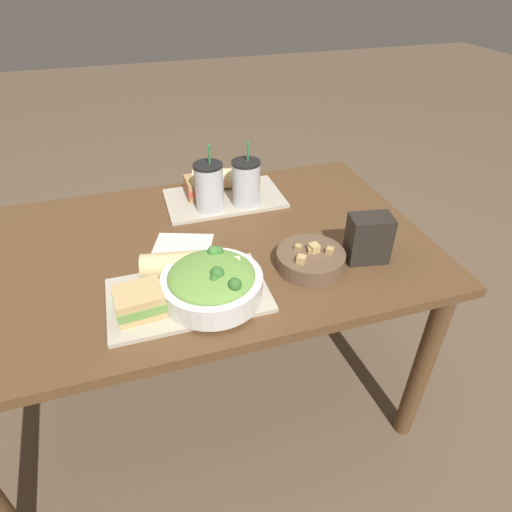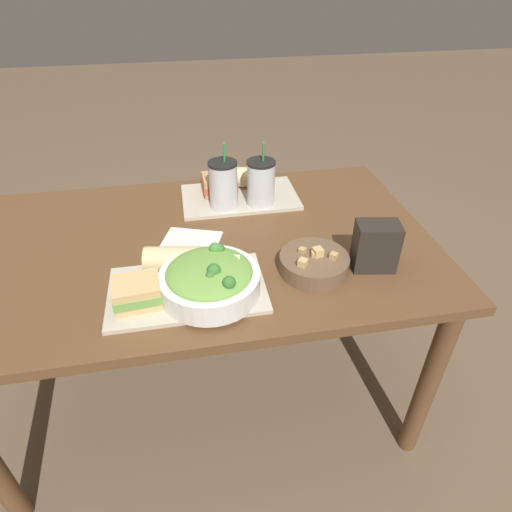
{
  "view_description": "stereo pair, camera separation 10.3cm",
  "coord_description": "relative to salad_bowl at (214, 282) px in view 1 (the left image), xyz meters",
  "views": [
    {
      "loc": [
        -0.14,
        -1.06,
        1.43
      ],
      "look_at": [
        0.12,
        -0.23,
        0.79
      ],
      "focal_mm": 30.0,
      "sensor_mm": 36.0,
      "label": 1
    },
    {
      "loc": [
        -0.04,
        -1.09,
        1.43
      ],
      "look_at": [
        0.12,
        -0.23,
        0.79
      ],
      "focal_mm": 30.0,
      "sensor_mm": 36.0,
      "label": 2
    }
  ],
  "objects": [
    {
      "name": "dining_table",
      "position": [
        -0.01,
        0.25,
        -0.14
      ],
      "size": [
        1.39,
        0.85,
        0.7
      ],
      "color": "brown",
      "rests_on": "ground_plane"
    },
    {
      "name": "sandwich_near",
      "position": [
        -0.18,
        -0.01,
        -0.01
      ],
      "size": [
        0.12,
        0.11,
        0.06
      ],
      "rotation": [
        0.0,
        0.0,
        0.09
      ],
      "color": "tan",
      "rests_on": "tray_near"
    },
    {
      "name": "ground_plane",
      "position": [
        -0.01,
        0.25,
        -0.76
      ],
      "size": [
        12.0,
        12.0,
        0.0
      ],
      "primitive_type": "plane",
      "color": "brown"
    },
    {
      "name": "napkin_folded",
      "position": [
        -0.04,
        0.26,
        -0.05
      ],
      "size": [
        0.2,
        0.17,
        0.0
      ],
      "color": "silver",
      "rests_on": "dining_table"
    },
    {
      "name": "baguette_near",
      "position": [
        -0.09,
        0.11,
        -0.01
      ],
      "size": [
        0.17,
        0.1,
        0.07
      ],
      "rotation": [
        0.0,
        0.0,
        1.39
      ],
      "color": "#DBBC84",
      "rests_on": "tray_near"
    },
    {
      "name": "tray_far",
      "position": [
        0.15,
        0.5,
        -0.05
      ],
      "size": [
        0.4,
        0.24,
        0.01
      ],
      "color": "#BCB29E",
      "rests_on": "dining_table"
    },
    {
      "name": "sandwich_far",
      "position": [
        0.08,
        0.54,
        -0.01
      ],
      "size": [
        0.12,
        0.11,
        0.06
      ],
      "rotation": [
        0.0,
        0.0,
        0.02
      ],
      "color": "tan",
      "rests_on": "tray_far"
    },
    {
      "name": "soup_bowl",
      "position": [
        0.28,
        0.05,
        -0.03
      ],
      "size": [
        0.19,
        0.19,
        0.07
      ],
      "color": "brown",
      "rests_on": "dining_table"
    },
    {
      "name": "tray_near",
      "position": [
        -0.06,
        0.03,
        -0.05
      ],
      "size": [
        0.4,
        0.24,
        0.01
      ],
      "color": "#BCB29E",
      "rests_on": "dining_table"
    },
    {
      "name": "baguette_far",
      "position": [
        0.13,
        0.58,
        -0.01
      ],
      "size": [
        0.15,
        0.1,
        0.07
      ],
      "rotation": [
        0.0,
        0.0,
        1.34
      ],
      "color": "#DBBC84",
      "rests_on": "tray_far"
    },
    {
      "name": "drink_cup_dark",
      "position": [
        0.08,
        0.43,
        0.03
      ],
      "size": [
        0.1,
        0.1,
        0.23
      ],
      "color": "silver",
      "rests_on": "tray_far"
    },
    {
      "name": "drink_cup_red",
      "position": [
        0.21,
        0.43,
        0.03
      ],
      "size": [
        0.1,
        0.1,
        0.22
      ],
      "color": "silver",
      "rests_on": "tray_far"
    },
    {
      "name": "chip_bag",
      "position": [
        0.45,
        0.04,
        0.01
      ],
      "size": [
        0.13,
        0.09,
        0.14
      ],
      "rotation": [
        0.0,
        0.0,
        -0.17
      ],
      "color": "#28231E",
      "rests_on": "dining_table"
    },
    {
      "name": "salad_bowl",
      "position": [
        0.0,
        0.0,
        0.0
      ],
      "size": [
        0.25,
        0.25,
        0.1
      ],
      "color": "white",
      "rests_on": "tray_near"
    }
  ]
}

